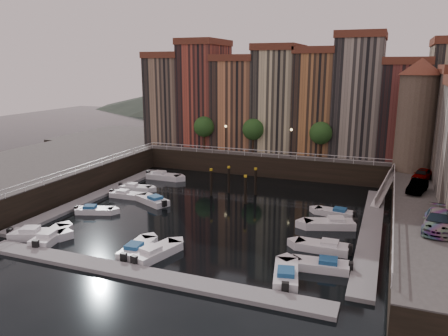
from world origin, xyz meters
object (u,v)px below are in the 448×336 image
at_px(boat_left_1, 94,210).
at_px(car_a, 422,175).
at_px(mooring_pilings, 235,184).
at_px(boat_left_0, 36,234).
at_px(gangway, 385,186).
at_px(car_c, 438,222).
at_px(corner_tower, 417,114).
at_px(boat_left_2, 126,195).
at_px(car_b, 417,187).

relative_size(boat_left_1, car_a, 1.12).
xyz_separation_m(mooring_pilings, boat_left_0, (-12.93, -19.47, -1.24)).
xyz_separation_m(gangway, boat_left_0, (-30.28, -24.05, -1.51)).
bearing_deg(car_a, car_c, -71.06).
relative_size(corner_tower, boat_left_2, 3.15).
height_order(boat_left_1, car_c, car_c).
bearing_deg(boat_left_0, car_c, -9.07).
distance_m(mooring_pilings, boat_left_1, 16.98).
xyz_separation_m(corner_tower, gangway, (-2.90, -4.50, -8.28)).
xyz_separation_m(boat_left_0, car_a, (34.13, 23.73, 3.26)).
relative_size(corner_tower, mooring_pilings, 2.56).
xyz_separation_m(boat_left_1, car_c, (33.93, -0.77, 3.44)).
xyz_separation_m(boat_left_0, car_b, (33.41, 18.04, 3.25)).
height_order(mooring_pilings, boat_left_0, mooring_pilings).
bearing_deg(boat_left_1, car_a, 6.72).
distance_m(gangway, car_b, 7.00).
bearing_deg(boat_left_0, corner_tower, 19.91).
xyz_separation_m(mooring_pilings, car_b, (20.49, -1.43, 2.00)).
distance_m(corner_tower, boat_left_0, 44.85).
height_order(boat_left_1, boat_left_2, boat_left_2).
height_order(boat_left_2, car_a, car_a).
bearing_deg(boat_left_0, boat_left_2, 67.32).
relative_size(mooring_pilings, boat_left_1, 1.24).
bearing_deg(gangway, boat_left_1, -151.53).
xyz_separation_m(boat_left_1, car_b, (32.87, 10.11, 3.32)).
distance_m(boat_left_0, car_a, 41.70).
bearing_deg(boat_left_2, mooring_pilings, 21.31).
bearing_deg(car_c, gangway, 111.20).
xyz_separation_m(mooring_pilings, car_c, (21.55, -12.31, 2.12)).
relative_size(car_a, car_c, 0.74).
relative_size(gangway, car_c, 1.57).
xyz_separation_m(mooring_pilings, car_a, (21.21, 4.27, 2.01)).
xyz_separation_m(boat_left_0, car_c, (34.48, 7.16, 3.36)).
relative_size(corner_tower, gangway, 1.66).
xyz_separation_m(gangway, car_c, (4.20, -16.89, 1.85)).
height_order(boat_left_0, boat_left_1, boat_left_0).
bearing_deg(car_b, corner_tower, 106.53).
relative_size(corner_tower, car_b, 3.48).
bearing_deg(gangway, car_b, -62.42).
distance_m(mooring_pilings, boat_left_2, 13.57).
bearing_deg(boat_left_0, gangway, 17.66).
bearing_deg(car_a, gangway, -166.91).
relative_size(gangway, car_b, 2.10).
bearing_deg(car_b, boat_left_1, -147.67).
xyz_separation_m(car_a, car_c, (0.35, -16.57, 0.10)).
height_order(car_a, car_c, car_c).
bearing_deg(corner_tower, mooring_pilings, -155.85).
bearing_deg(car_c, car_b, 102.81).
bearing_deg(car_c, boat_left_1, -174.07).
bearing_deg(mooring_pilings, gangway, 14.79).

